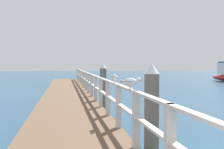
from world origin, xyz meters
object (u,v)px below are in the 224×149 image
Objects in this scene: dock_piling_near at (152,116)px; seagull_background at (114,77)px; dock_piling_far at (103,87)px; seagull_foreground at (131,82)px.

dock_piling_near is 2.02m from seagull_background.
dock_piling_far is 4.99m from seagull_background.
seagull_foreground and seagull_background have the same top height.
seagull_foreground is 1.76m from seagull_background.
seagull_foreground is at bearing -93.20° from dock_piling_far.
dock_piling_far is 4.19× the size of seagull_background.
dock_piling_near reaches higher than seagull_background.
seagull_background is at bearing -94.42° from dock_piling_far.
dock_piling_near is 4.19× the size of seagull_background.
seagull_foreground is (-0.37, -6.69, 0.64)m from dock_piling_far.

